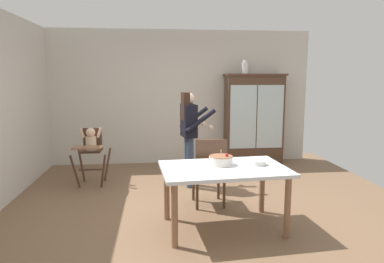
{
  "coord_description": "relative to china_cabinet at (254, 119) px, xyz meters",
  "views": [
    {
      "loc": [
        -0.52,
        -4.44,
        1.77
      ],
      "look_at": [
        0.03,
        0.7,
        0.95
      ],
      "focal_mm": 32.26,
      "sensor_mm": 36.0,
      "label": 1
    }
  ],
  "objects": [
    {
      "name": "serving_bowl",
      "position": [
        -0.79,
        -2.94,
        -0.15
      ],
      "size": [
        0.18,
        0.18,
        0.05
      ],
      "primitive_type": "cylinder",
      "color": "silver",
      "rests_on": "dining_table"
    },
    {
      "name": "high_chair_with_toddler",
      "position": [
        -3.05,
        -1.11,
        -0.27
      ],
      "size": [
        0.59,
        0.69,
        0.95
      ],
      "rotation": [
        0.0,
        0.0,
        -0.02
      ],
      "color": "#4C3323",
      "rests_on": "ground_plane"
    },
    {
      "name": "ground_plane",
      "position": [
        -1.47,
        -2.37,
        -0.92
      ],
      "size": [
        6.24,
        6.24,
        0.0
      ],
      "primitive_type": "plane",
      "color": "brown"
    },
    {
      "name": "ceramic_vase",
      "position": [
        -0.21,
        0.0,
        1.03
      ],
      "size": [
        0.13,
        0.13,
        0.27
      ],
      "color": "white",
      "rests_on": "china_cabinet"
    },
    {
      "name": "china_cabinet",
      "position": [
        0.0,
        0.0,
        0.0
      ],
      "size": [
        1.21,
        0.48,
        1.83
      ],
      "color": "#4C3323",
      "rests_on": "ground_plane"
    },
    {
      "name": "dining_table",
      "position": [
        -1.22,
        -3.0,
        -0.28
      ],
      "size": [
        1.5,
        1.02,
        0.74
      ],
      "color": "silver",
      "rests_on": "ground_plane"
    },
    {
      "name": "adult_person",
      "position": [
        -1.46,
        -1.37,
        0.05
      ],
      "size": [
        0.56,
        0.54,
        1.53
      ],
      "rotation": [
        0.0,
        0.0,
        1.73
      ],
      "color": "#33425B",
      "rests_on": "ground_plane"
    },
    {
      "name": "birthday_cake",
      "position": [
        -1.23,
        -2.88,
        -0.13
      ],
      "size": [
        0.28,
        0.28,
        0.19
      ],
      "color": "white",
      "rests_on": "dining_table"
    },
    {
      "name": "wall_back",
      "position": [
        -1.47,
        0.26,
        0.43
      ],
      "size": [
        5.32,
        0.06,
        2.7
      ],
      "primitive_type": "cube",
      "color": "beige",
      "rests_on": "ground_plane"
    },
    {
      "name": "dining_chair_far_side",
      "position": [
        -1.27,
        -2.32,
        -0.37
      ],
      "size": [
        0.45,
        0.45,
        0.96
      ],
      "rotation": [
        0.0,
        0.0,
        3.17
      ],
      "color": "#4C3323",
      "rests_on": "ground_plane"
    }
  ]
}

